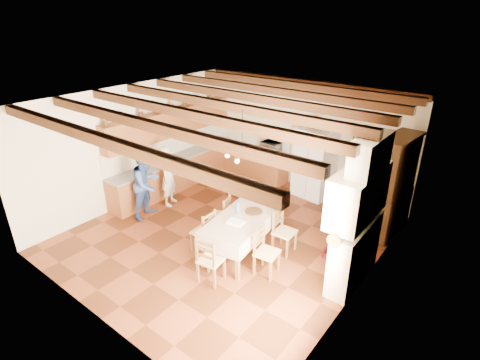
# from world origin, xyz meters

# --- Properties ---
(floor) EXTENTS (6.00, 6.50, 0.02)m
(floor) POSITION_xyz_m (0.00, 0.00, -0.01)
(floor) COLOR #4A220E
(floor) RESTS_ON ground
(ceiling) EXTENTS (6.00, 6.50, 0.02)m
(ceiling) POSITION_xyz_m (0.00, 0.00, 3.01)
(ceiling) COLOR white
(ceiling) RESTS_ON ground
(wall_back) EXTENTS (6.00, 0.02, 3.00)m
(wall_back) POSITION_xyz_m (0.00, 3.26, 1.50)
(wall_back) COLOR beige
(wall_back) RESTS_ON ground
(wall_front) EXTENTS (6.00, 0.02, 3.00)m
(wall_front) POSITION_xyz_m (0.00, -3.26, 1.50)
(wall_front) COLOR beige
(wall_front) RESTS_ON ground
(wall_left) EXTENTS (0.02, 6.50, 3.00)m
(wall_left) POSITION_xyz_m (-3.01, 0.00, 1.50)
(wall_left) COLOR beige
(wall_left) RESTS_ON ground
(wall_right) EXTENTS (0.02, 6.50, 3.00)m
(wall_right) POSITION_xyz_m (3.01, 0.00, 1.50)
(wall_right) COLOR beige
(wall_right) RESTS_ON ground
(ceiling_beams) EXTENTS (6.00, 6.30, 0.16)m
(ceiling_beams) POSITION_xyz_m (0.00, 0.00, 2.91)
(ceiling_beams) COLOR #35140B
(ceiling_beams) RESTS_ON ground
(lower_cabinets_left) EXTENTS (0.60, 4.30, 0.86)m
(lower_cabinets_left) POSITION_xyz_m (-2.70, 1.05, 0.43)
(lower_cabinets_left) COLOR brown
(lower_cabinets_left) RESTS_ON ground
(lower_cabinets_back) EXTENTS (2.30, 0.60, 0.86)m
(lower_cabinets_back) POSITION_xyz_m (-1.55, 2.95, 0.43)
(lower_cabinets_back) COLOR brown
(lower_cabinets_back) RESTS_ON ground
(countertop_left) EXTENTS (0.62, 4.30, 0.04)m
(countertop_left) POSITION_xyz_m (-2.70, 1.05, 0.88)
(countertop_left) COLOR slate
(countertop_left) RESTS_ON lower_cabinets_left
(countertop_back) EXTENTS (2.34, 0.62, 0.04)m
(countertop_back) POSITION_xyz_m (-1.55, 2.95, 0.88)
(countertop_back) COLOR slate
(countertop_back) RESTS_ON lower_cabinets_back
(backsplash_left) EXTENTS (0.03, 4.30, 0.60)m
(backsplash_left) POSITION_xyz_m (-2.98, 1.05, 1.20)
(backsplash_left) COLOR beige
(backsplash_left) RESTS_ON ground
(backsplash_back) EXTENTS (2.30, 0.03, 0.60)m
(backsplash_back) POSITION_xyz_m (-1.55, 3.23, 1.20)
(backsplash_back) COLOR beige
(backsplash_back) RESTS_ON ground
(upper_cabinets) EXTENTS (0.35, 4.20, 0.70)m
(upper_cabinets) POSITION_xyz_m (-2.83, 1.05, 1.85)
(upper_cabinets) COLOR brown
(upper_cabinets) RESTS_ON ground
(fireplace) EXTENTS (0.56, 1.60, 2.80)m
(fireplace) POSITION_xyz_m (2.72, 0.20, 1.40)
(fireplace) COLOR #F0EACD
(fireplace) RESTS_ON ground
(wall_picture) EXTENTS (0.34, 0.03, 0.42)m
(wall_picture) POSITION_xyz_m (1.55, 3.23, 1.85)
(wall_picture) COLOR #2F2112
(wall_picture) RESTS_ON ground
(refrigerator) EXTENTS (1.01, 0.86, 1.86)m
(refrigerator) POSITION_xyz_m (0.55, 2.92, 0.93)
(refrigerator) COLOR white
(refrigerator) RESTS_ON floor
(hutch) EXTENTS (0.66, 1.30, 2.27)m
(hutch) POSITION_xyz_m (2.75, 2.25, 1.14)
(hutch) COLOR #3A2210
(hutch) RESTS_ON floor
(dining_table) EXTENTS (1.19, 1.97, 0.81)m
(dining_table) POSITION_xyz_m (0.65, -0.34, 0.73)
(dining_table) COLOR beige
(dining_table) RESTS_ON floor
(chandelier) EXTENTS (0.47, 0.47, 0.03)m
(chandelier) POSITION_xyz_m (0.65, -0.34, 2.25)
(chandelier) COLOR black
(chandelier) RESTS_ON ground
(chair_left_near) EXTENTS (0.41, 0.43, 0.96)m
(chair_left_near) POSITION_xyz_m (0.01, -0.81, 0.48)
(chair_left_near) COLOR brown
(chair_left_near) RESTS_ON floor
(chair_left_far) EXTENTS (0.52, 0.53, 0.96)m
(chair_left_far) POSITION_xyz_m (-0.13, -0.12, 0.48)
(chair_left_far) COLOR brown
(chair_left_far) RESTS_ON floor
(chair_right_near) EXTENTS (0.45, 0.47, 0.96)m
(chair_right_near) POSITION_xyz_m (1.45, -0.62, 0.48)
(chair_right_near) COLOR brown
(chair_right_near) RESTS_ON floor
(chair_right_far) EXTENTS (0.42, 0.44, 0.96)m
(chair_right_far) POSITION_xyz_m (1.34, 0.20, 0.48)
(chair_right_far) COLOR brown
(chair_right_far) RESTS_ON floor
(chair_end_near) EXTENTS (0.48, 0.46, 0.96)m
(chair_end_near) POSITION_xyz_m (0.77, -1.42, 0.48)
(chair_end_near) COLOR brown
(chair_end_near) RESTS_ON floor
(chair_end_far) EXTENTS (0.42, 0.40, 0.96)m
(chair_end_far) POSITION_xyz_m (0.47, 0.78, 0.48)
(chair_end_far) COLOR brown
(chair_end_far) RESTS_ON floor
(person_man) EXTENTS (0.57, 0.67, 1.57)m
(person_man) POSITION_xyz_m (-2.10, 0.20, 0.79)
(person_man) COLOR silver
(person_man) RESTS_ON floor
(person_woman_blue) EXTENTS (0.78, 0.92, 1.68)m
(person_woman_blue) POSITION_xyz_m (-2.06, -0.53, 0.84)
(person_woman_blue) COLOR #375294
(person_woman_blue) RESTS_ON floor
(person_woman_red) EXTENTS (0.53, 0.90, 1.44)m
(person_woman_red) POSITION_xyz_m (2.18, 0.68, 0.72)
(person_woman_red) COLOR maroon
(person_woman_red) RESTS_ON floor
(microwave) EXTENTS (0.58, 0.43, 0.30)m
(microwave) POSITION_xyz_m (-0.86, 2.95, 1.05)
(microwave) COLOR silver
(microwave) RESTS_ON countertop_back
(fridge_vase) EXTENTS (0.33, 0.33, 0.32)m
(fridge_vase) POSITION_xyz_m (0.48, 2.92, 2.02)
(fridge_vase) COLOR #3A2210
(fridge_vase) RESTS_ON refrigerator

